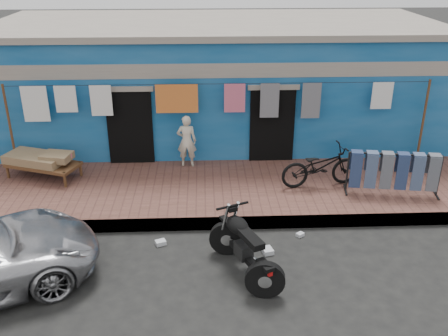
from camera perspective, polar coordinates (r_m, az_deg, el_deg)
The scene contains 13 objects.
ground at distance 8.91m, azimuth 0.57°, elevation -12.10°, with size 80.00×80.00×0.00m, color black.
sidewalk at distance 11.41m, azimuth -0.22°, elevation -2.65°, with size 28.00×3.00×0.25m, color brown.
curb at distance 10.13m, azimuth 0.11°, elevation -6.34°, with size 28.00×0.10×0.25m, color gray.
building at distance 14.61m, azimuth -0.86°, elevation 9.96°, with size 12.20×5.20×3.36m.
clothesline at distance 11.93m, azimuth -3.27°, elevation 7.31°, with size 10.06×0.06×2.10m.
seated_person at distance 12.19m, azimuth -4.29°, elevation 3.09°, with size 0.47×0.31×1.30m, color beige.
bicycle at distance 11.36m, azimuth 10.99°, elevation 0.70°, with size 0.63×1.79×1.16m, color black.
motorcycle at distance 8.63m, azimuth 2.42°, elevation -8.90°, with size 1.26×1.84×1.13m, color black, non-canonical shape.
charpoy at distance 12.43m, azimuth -19.94°, elevation 0.31°, with size 1.95×1.40×0.60m, color brown, non-canonical shape.
jeans_rack at distance 11.44m, azimuth 18.77°, elevation -0.50°, with size 2.09×0.73×0.99m, color black, non-canonical shape.
litter_a at distance 9.75m, azimuth -7.25°, elevation -8.45°, with size 0.19×0.15×0.09m, color silver.
litter_b at distance 10.05m, azimuth 8.69°, elevation -7.53°, with size 0.14×0.11×0.07m, color silver.
litter_c at distance 9.48m, azimuth 4.98°, elevation -9.39°, with size 0.23×0.18×0.09m, color silver.
Camera 1 is at (-0.40, -7.17, 5.27)m, focal length 40.00 mm.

